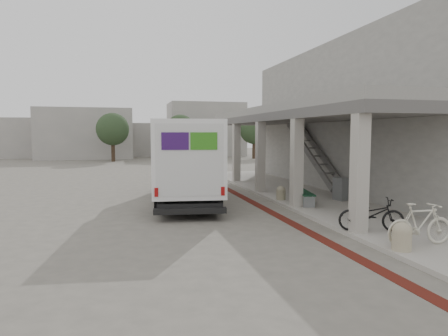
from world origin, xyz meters
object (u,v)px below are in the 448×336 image
object	(u,v)px
fedex_truck	(187,160)
bicycle_cream	(420,224)
utility_cabinet	(341,189)
bicycle_black	(371,214)
bench	(303,195)

from	to	relation	value
fedex_truck	bicycle_cream	bearing A→B (deg)	-54.22
fedex_truck	utility_cabinet	xyz separation A→B (m)	(5.97, -1.72, -1.16)
utility_cabinet	bicycle_black	bearing A→B (deg)	-124.56
utility_cabinet	bicycle_black	distance (m)	5.14
fedex_truck	bicycle_black	distance (m)	7.76
fedex_truck	bench	distance (m)	4.83
utility_cabinet	bicycle_cream	world-z (taller)	bicycle_cream
fedex_truck	bicycle_cream	distance (m)	9.20
bench	bicycle_black	bearing A→B (deg)	-79.93
bicycle_black	bicycle_cream	size ratio (longest dim) A/B	1.02
bench	utility_cabinet	xyz separation A→B (m)	(1.80, 0.34, 0.12)
fedex_truck	bicycle_cream	world-z (taller)	fedex_truck
bench	utility_cabinet	size ratio (longest dim) A/B	2.24
utility_cabinet	bicycle_black	xyz separation A→B (m)	(-1.90, -4.78, 0.01)
fedex_truck	bicycle_black	xyz separation A→B (m)	(4.08, -6.50, -1.15)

